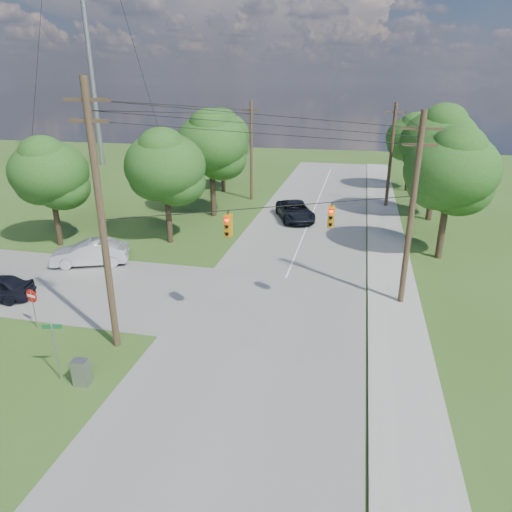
% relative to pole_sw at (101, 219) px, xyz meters
% --- Properties ---
extents(ground, '(140.00, 140.00, 0.00)m').
position_rel_pole_sw_xyz_m(ground, '(4.60, -0.40, -6.23)').
color(ground, '#35521B').
rests_on(ground, ground).
extents(main_road, '(10.00, 100.00, 0.03)m').
position_rel_pole_sw_xyz_m(main_road, '(6.60, 4.60, -6.21)').
color(main_road, gray).
rests_on(main_road, ground).
extents(sidewalk_east, '(2.60, 100.00, 0.12)m').
position_rel_pole_sw_xyz_m(sidewalk_east, '(13.30, 4.60, -6.17)').
color(sidewalk_east, '#A6A49B').
rests_on(sidewalk_east, ground).
extents(pole_sw, '(2.00, 0.32, 12.00)m').
position_rel_pole_sw_xyz_m(pole_sw, '(0.00, 0.00, 0.00)').
color(pole_sw, '#4D3827').
rests_on(pole_sw, ground).
extents(pole_ne, '(2.00, 0.32, 10.50)m').
position_rel_pole_sw_xyz_m(pole_ne, '(13.50, 7.60, -0.76)').
color(pole_ne, '#4D3827').
rests_on(pole_ne, ground).
extents(pole_north_e, '(2.00, 0.32, 10.00)m').
position_rel_pole_sw_xyz_m(pole_north_e, '(13.50, 29.60, -1.10)').
color(pole_north_e, '#4D3827').
rests_on(pole_north_e, ground).
extents(pole_north_w, '(2.00, 0.32, 10.00)m').
position_rel_pole_sw_xyz_m(pole_north_w, '(-0.40, 29.60, -1.10)').
color(pole_north_w, '#4D3827').
rests_on(pole_north_w, ground).
extents(power_lines, '(13.93, 29.62, 4.93)m').
position_rel_pole_sw_xyz_m(power_lines, '(6.10, 11.14, 2.93)').
color(power_lines, black).
rests_on(power_lines, ground).
extents(traffic_signals, '(4.91, 3.27, 1.05)m').
position_rel_pole_sw_xyz_m(traffic_signals, '(7.15, 4.03, -0.73)').
color(traffic_signals, '#C8800B').
rests_on(traffic_signals, ground).
extents(tree_w_near, '(6.00, 6.00, 8.40)m').
position_rel_pole_sw_xyz_m(tree_w_near, '(-3.40, 14.60, -0.30)').
color(tree_w_near, '#3D2C1E').
rests_on(tree_w_near, ground).
extents(tree_w_mid, '(6.40, 6.40, 9.22)m').
position_rel_pole_sw_xyz_m(tree_w_mid, '(-2.40, 22.60, 0.35)').
color(tree_w_mid, '#3D2C1E').
rests_on(tree_w_mid, ground).
extents(tree_w_far, '(6.00, 6.00, 8.73)m').
position_rel_pole_sw_xyz_m(tree_w_far, '(-4.40, 32.60, 0.02)').
color(tree_w_far, '#3D2C1E').
rests_on(tree_w_far, ground).
extents(tree_e_near, '(6.20, 6.20, 8.81)m').
position_rel_pole_sw_xyz_m(tree_e_near, '(16.60, 15.60, 0.02)').
color(tree_e_near, '#3D2C1E').
rests_on(tree_e_near, ground).
extents(tree_e_mid, '(6.60, 6.60, 9.64)m').
position_rel_pole_sw_xyz_m(tree_e_mid, '(17.10, 25.60, 0.68)').
color(tree_e_mid, '#3D2C1E').
rests_on(tree_e_mid, ground).
extents(tree_e_far, '(5.80, 5.80, 8.32)m').
position_rel_pole_sw_xyz_m(tree_e_far, '(16.10, 37.60, -0.31)').
color(tree_e_far, '#3D2C1E').
rests_on(tree_e_far, ground).
extents(tree_cross_n, '(5.60, 5.60, 7.91)m').
position_rel_pole_sw_xyz_m(tree_cross_n, '(-11.40, 12.10, -0.63)').
color(tree_cross_n, '#3D2C1E').
rests_on(tree_cross_n, ground).
extents(car_cross_silver, '(5.40, 3.50, 1.68)m').
position_rel_pole_sw_xyz_m(car_cross_silver, '(-6.81, 8.90, -5.35)').
color(car_cross_silver, silver).
rests_on(car_cross_silver, cross_road).
extents(car_main_north, '(4.61, 6.43, 1.63)m').
position_rel_pole_sw_xyz_m(car_main_north, '(5.25, 22.86, -5.39)').
color(car_main_north, black).
rests_on(car_main_north, main_road).
extents(control_cabinet, '(0.66, 0.49, 1.16)m').
position_rel_pole_sw_xyz_m(control_cabinet, '(0.14, -3.09, -5.65)').
color(control_cabinet, gray).
rests_on(control_cabinet, ground).
extents(do_not_enter_sign, '(0.70, 0.19, 2.14)m').
position_rel_pole_sw_xyz_m(do_not_enter_sign, '(-4.80, 0.60, -4.65)').
color(do_not_enter_sign, gray).
rests_on(do_not_enter_sign, ground).
extents(street_name_sign, '(0.77, 0.24, 2.63)m').
position_rel_pole_sw_xyz_m(street_name_sign, '(-0.97, -2.98, -4.55)').
color(street_name_sign, gray).
rests_on(street_name_sign, ground).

